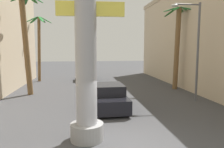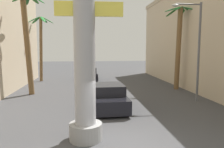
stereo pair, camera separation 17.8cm
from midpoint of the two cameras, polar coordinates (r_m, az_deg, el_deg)
ground_plane at (r=18.28m, az=-1.68°, el=-5.19°), size 93.36×93.36×0.00m
building_right at (r=23.87m, az=26.36°, el=8.98°), size 7.74×25.40×9.98m
neon_sign_pole at (r=8.78m, az=-6.64°, el=11.54°), size 3.00×1.37×10.31m
street_lamp at (r=16.47m, az=21.12°, el=7.65°), size 2.17×0.28×6.91m
car_lead at (r=14.00m, az=-0.76°, el=-5.94°), size 2.23×5.20×1.56m
car_far at (r=26.07m, az=-5.94°, el=0.00°), size 2.09×4.72×1.56m
palm_tree_mid_right at (r=20.83m, az=17.29°, el=8.31°), size 3.11×2.69×7.55m
palm_tree_far_left at (r=26.24m, az=-17.87°, el=8.14°), size 2.81×2.81×7.36m
palm_tree_mid_left at (r=18.65m, az=-20.92°, el=8.88°), size 2.60×2.47×7.99m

